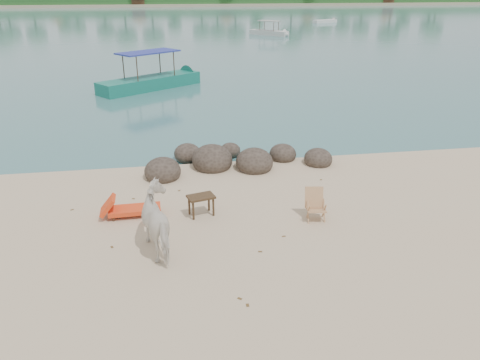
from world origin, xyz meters
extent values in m
plane|color=#356B69|center=(0.00, 90.00, 0.00)|extent=(400.00, 400.00, 0.00)
cube|color=tan|center=(0.00, 170.00, 0.00)|extent=(420.00, 90.00, 1.40)
ellipsoid|color=#2F261F|center=(-1.91, 4.91, 0.21)|extent=(1.19, 1.31, 0.89)
ellipsoid|color=#2F261F|center=(-0.21, 5.61, 0.24)|extent=(1.40, 1.54, 1.05)
ellipsoid|color=#2F261F|center=(1.19, 5.21, 0.22)|extent=(1.28, 1.40, 0.96)
ellipsoid|color=#2F261F|center=(2.39, 6.01, 0.17)|extent=(0.97, 1.06, 0.72)
ellipsoid|color=#2F261F|center=(3.49, 5.31, 0.17)|extent=(0.98, 1.08, 0.74)
ellipsoid|color=#2F261F|center=(-1.01, 6.61, 0.17)|extent=(0.97, 1.06, 0.73)
ellipsoid|color=#2F261F|center=(0.59, 6.81, 0.13)|extent=(0.75, 0.82, 0.56)
imported|color=silver|center=(-1.95, 0.34, 0.77)|extent=(1.35, 1.99, 1.54)
plane|color=brown|center=(-2.01, 3.87, 0.01)|extent=(0.14, 0.14, 0.00)
plane|color=brown|center=(3.12, 3.87, 0.01)|extent=(0.14, 0.14, 0.00)
plane|color=brown|center=(-3.18, 0.66, 0.01)|extent=(0.13, 0.13, 0.00)
plane|color=brown|center=(1.03, 0.49, 0.01)|extent=(0.11, 0.11, 0.00)
plane|color=brown|center=(-0.46, -1.81, 0.01)|extent=(0.14, 0.14, 0.00)
plane|color=brown|center=(-0.34, -2.04, 0.01)|extent=(0.10, 0.10, 0.00)
plane|color=brown|center=(-4.46, 2.90, 0.01)|extent=(0.14, 0.14, 0.00)
plane|color=brown|center=(-1.44, 3.74, 0.01)|extent=(0.14, 0.14, 0.00)
plane|color=brown|center=(-2.80, 3.37, 0.01)|extent=(0.14, 0.14, 0.00)
plane|color=brown|center=(0.30, -0.12, 0.01)|extent=(0.12, 0.12, 0.00)
camera|label=1|loc=(-1.70, -9.44, 5.89)|focal=35.00mm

